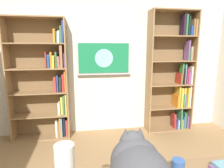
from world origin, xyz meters
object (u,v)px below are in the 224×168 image
object	(u,v)px
bookshelf_right	(46,81)
wall_mounted_tv	(104,58)
bookshelf_left	(175,76)
paper_towel_roll	(65,167)
coffee_mug	(178,167)

from	to	relation	value
bookshelf_right	wall_mounted_tv	world-z (taller)	bookshelf_right
bookshelf_left	paper_towel_roll	size ratio (longest dim) A/B	8.23
bookshelf_right	wall_mounted_tv	size ratio (longest dim) A/B	2.12
bookshelf_right	paper_towel_roll	size ratio (longest dim) A/B	7.60
bookshelf_right	coffee_mug	size ratio (longest dim) A/B	20.83
coffee_mug	bookshelf_right	bearing A→B (deg)	-61.71
wall_mounted_tv	coffee_mug	distance (m)	2.36
bookshelf_right	coffee_mug	distance (m)	2.51
paper_towel_roll	coffee_mug	distance (m)	0.69
wall_mounted_tv	coffee_mug	xyz separation A→B (m)	(-0.21, 2.28, -0.56)
bookshelf_left	bookshelf_right	distance (m)	2.29
paper_towel_roll	coffee_mug	bearing A→B (deg)	-178.92
bookshelf_right	paper_towel_roll	bearing A→B (deg)	102.72
wall_mounted_tv	paper_towel_roll	distance (m)	2.40
paper_towel_roll	coffee_mug	world-z (taller)	paper_towel_roll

